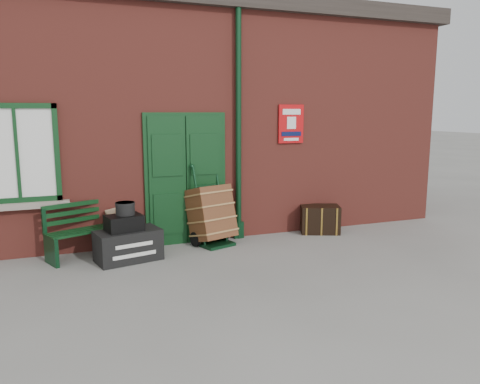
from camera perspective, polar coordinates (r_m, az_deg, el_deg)
name	(u,v)px	position (r m, az deg, el deg)	size (l,w,h in m)	color
ground	(231,266)	(7.07, -1.09, -8.97)	(80.00, 80.00, 0.00)	gray
station_building	(175,117)	(10.06, -7.93, 9.04)	(10.30, 4.30, 4.36)	brown
bench	(92,227)	(7.85, -17.56, -4.11)	(1.51, 0.96, 0.90)	#0E3416
houdini_trunk	(128,245)	(7.44, -13.46, -6.34)	(0.96, 0.53, 0.48)	black
strongbox	(124,223)	(7.35, -13.96, -3.67)	(0.53, 0.38, 0.24)	black
hatbox	(125,208)	(7.34, -13.82, -1.97)	(0.29, 0.29, 0.19)	black
suitcase_back	(118,232)	(7.79, -14.68, -4.77)	(0.20, 0.50, 0.69)	tan
suitcase_front	(130,236)	(7.72, -13.25, -5.21)	(0.18, 0.45, 0.60)	tan
porter_trolley	(211,214)	(8.07, -3.53, -2.73)	(0.85, 0.88, 1.36)	black
dark_trunk	(320,219)	(9.01, 9.71, -3.28)	(0.72, 0.47, 0.52)	black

